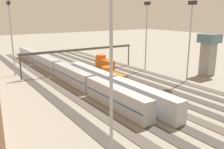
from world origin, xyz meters
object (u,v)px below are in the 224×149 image
object	(u,v)px
light_mast_2	(147,27)
control_tower	(208,52)
train_on_track_2	(104,63)
train_on_track_5	(113,85)
light_mast_1	(111,25)
signal_gantry	(81,51)
light_mast_0	(190,31)
train_on_track_6	(58,69)
light_mast_3	(11,29)
train_on_track_4	(112,78)

from	to	relation	value
light_mast_2	control_tower	bearing A→B (deg)	-146.48
train_on_track_2	control_tower	world-z (taller)	control_tower
train_on_track_5	light_mast_1	bearing A→B (deg)	145.69
signal_gantry	light_mast_2	bearing A→B (deg)	-115.74
light_mast_1	signal_gantry	world-z (taller)	light_mast_1
light_mast_0	train_on_track_6	bearing A→B (deg)	47.44
train_on_track_2	control_tower	bearing A→B (deg)	-139.95
light_mast_1	light_mast_3	bearing A→B (deg)	-1.22
light_mast_3	control_tower	xyz separation A→B (m)	(-37.59, -56.84, -7.88)
train_on_track_2	light_mast_3	xyz separation A→B (m)	(8.35, 32.25, 14.17)
train_on_track_6	light_mast_3	bearing A→B (deg)	52.40
train_on_track_4	light_mast_0	world-z (taller)	light_mast_0
train_on_track_6	control_tower	bearing A→B (deg)	-122.27
light_mast_1	light_mast_3	xyz separation A→B (m)	(64.33, -1.37, -3.60)
train_on_track_5	light_mast_0	world-z (taller)	light_mast_0
light_mast_0	train_on_track_5	bearing A→B (deg)	85.70
train_on_track_5	light_mast_1	world-z (taller)	light_mast_1
train_on_track_5	signal_gantry	bearing A→B (deg)	-9.83
light_mast_0	light_mast_1	bearing A→B (deg)	118.79
train_on_track_5	light_mast_0	xyz separation A→B (m)	(-2.05, -27.30, 13.55)
light_mast_0	light_mast_2	size ratio (longest dim) A/B	0.98
train_on_track_4	control_tower	world-z (taller)	control_tower
train_on_track_4	light_mast_2	size ratio (longest dim) A/B	0.39
train_on_track_4	train_on_track_5	bearing A→B (deg)	148.49
train_on_track_2	control_tower	xyz separation A→B (m)	(-29.25, -24.59, 6.29)
train_on_track_4	light_mast_0	distance (m)	28.25
train_on_track_5	light_mast_3	world-z (taller)	light_mast_3
light_mast_1	light_mast_3	world-z (taller)	light_mast_1
train_on_track_4	light_mast_1	xyz separation A→B (m)	(-35.44, 23.62, 17.76)
train_on_track_4	control_tower	xyz separation A→B (m)	(-8.70, -34.59, 6.29)
light_mast_0	control_tower	xyz separation A→B (m)	(1.51, -12.29, -7.73)
train_on_track_5	light_mast_3	distance (m)	43.10
train_on_track_2	light_mast_3	size ratio (longest dim) A/B	0.39
light_mast_0	light_mast_1	distance (m)	52.53
train_on_track_2	light_mast_0	distance (m)	35.97
train_on_track_5	train_on_track_2	bearing A→B (deg)	-27.59
light_mast_3	signal_gantry	world-z (taller)	light_mast_3
train_on_track_6	light_mast_1	size ratio (longest dim) A/B	2.99
train_on_track_6	light_mast_3	distance (m)	20.67
train_on_track_5	light_mast_1	xyz separation A→B (m)	(-27.29, 18.62, 17.30)
train_on_track_4	light_mast_2	bearing A→B (deg)	-65.74
light_mast_1	light_mast_0	bearing A→B (deg)	-61.21
train_on_track_2	train_on_track_4	bearing A→B (deg)	154.05
train_on_track_2	light_mast_0	size ratio (longest dim) A/B	0.40
signal_gantry	light_mast_3	bearing A→B (deg)	69.81
train_on_track_5	train_on_track_4	bearing A→B (deg)	-31.51
train_on_track_6	signal_gantry	distance (m)	11.34
train_on_track_2	light_mast_1	xyz separation A→B (m)	(-55.99, 33.62, 17.76)
signal_gantry	light_mast_0	bearing A→B (deg)	-144.19
train_on_track_6	train_on_track_2	xyz separation A→B (m)	(1.09, -20.00, -0.45)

